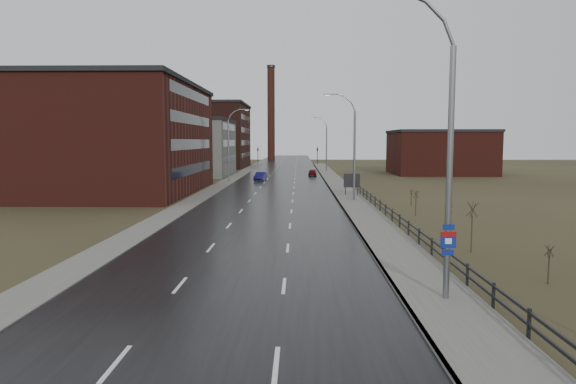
{
  "coord_description": "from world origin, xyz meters",
  "views": [
    {
      "loc": [
        2.93,
        -18.01,
        6.4
      ],
      "look_at": [
        2.23,
        16.11,
        3.0
      ],
      "focal_mm": 32.0,
      "sensor_mm": 36.0,
      "label": 1
    }
  ],
  "objects_px": {
    "streetlight_main": "(442,150)",
    "car_near": "(261,177)",
    "car_far": "(313,173)",
    "billboard": "(352,181)"
  },
  "relations": [
    {
      "from": "billboard",
      "to": "car_near",
      "type": "relative_size",
      "value": 0.63
    },
    {
      "from": "car_far",
      "to": "car_near",
      "type": "bearing_deg",
      "value": 55.14
    },
    {
      "from": "streetlight_main",
      "to": "car_far",
      "type": "relative_size",
      "value": 3.25
    },
    {
      "from": "car_near",
      "to": "car_far",
      "type": "relative_size",
      "value": 1.13
    },
    {
      "from": "billboard",
      "to": "car_near",
      "type": "bearing_deg",
      "value": 118.43
    },
    {
      "from": "streetlight_main",
      "to": "billboard",
      "type": "relative_size",
      "value": 4.59
    },
    {
      "from": "car_near",
      "to": "car_far",
      "type": "distance_m",
      "value": 14.47
    },
    {
      "from": "streetlight_main",
      "to": "car_near",
      "type": "xyz_separation_m",
      "value": [
        -11.62,
        61.87,
        -5.36
      ]
    },
    {
      "from": "streetlight_main",
      "to": "car_near",
      "type": "bearing_deg",
      "value": 100.64
    },
    {
      "from": "streetlight_main",
      "to": "car_far",
      "type": "xyz_separation_m",
      "value": [
        -2.97,
        73.47,
        -5.42
      ]
    }
  ]
}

